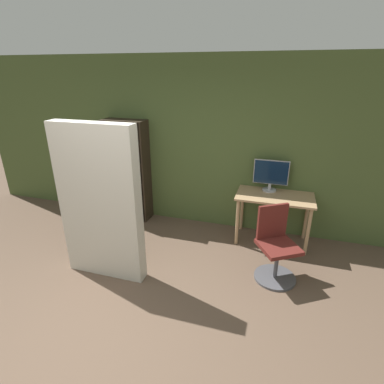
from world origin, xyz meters
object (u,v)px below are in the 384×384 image
bookshelf (124,174)px  mattress_near (100,204)px  office_chair (275,250)px  monitor (271,174)px

bookshelf → mattress_near: 1.69m
office_chair → bookshelf: bearing=158.4°
monitor → office_chair: 1.24m
office_chair → bookshelf: bookshelf is taller
monitor → mattress_near: size_ratio=0.26×
bookshelf → office_chair: bearing=-21.6°
monitor → bookshelf: bookshelf is taller
monitor → office_chair: size_ratio=0.54×
monitor → office_chair: monitor is taller
office_chair → bookshelf: 2.87m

